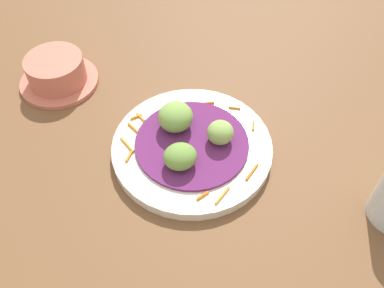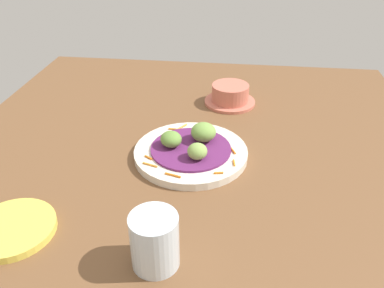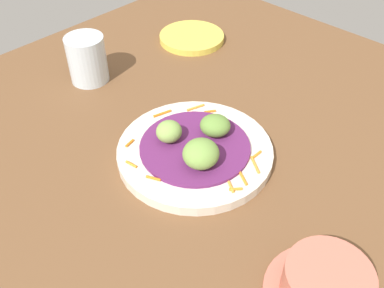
# 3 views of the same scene
# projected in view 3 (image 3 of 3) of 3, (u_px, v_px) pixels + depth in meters

# --- Properties ---
(table_surface) EXTENTS (1.10, 1.10, 0.02)m
(table_surface) POSITION_uv_depth(u_px,v_px,m) (211.00, 171.00, 0.68)
(table_surface) COLOR brown
(table_surface) RESTS_ON ground
(main_plate) EXTENTS (0.25, 0.25, 0.02)m
(main_plate) POSITION_uv_depth(u_px,v_px,m) (195.00, 152.00, 0.68)
(main_plate) COLOR silver
(main_plate) RESTS_ON table_surface
(cabbage_bed) EXTENTS (0.17, 0.17, 0.01)m
(cabbage_bed) POSITION_uv_depth(u_px,v_px,m) (195.00, 146.00, 0.67)
(cabbage_bed) COLOR #60235B
(cabbage_bed) RESTS_ON main_plate
(carrot_garnish) EXTENTS (0.22, 0.19, 0.00)m
(carrot_garnish) POSITION_uv_depth(u_px,v_px,m) (201.00, 149.00, 0.67)
(carrot_garnish) COLOR orange
(carrot_garnish) RESTS_ON main_plate
(guac_scoop_left) EXTENTS (0.05, 0.06, 0.04)m
(guac_scoop_left) POSITION_uv_depth(u_px,v_px,m) (201.00, 154.00, 0.63)
(guac_scoop_left) COLOR #759E47
(guac_scoop_left) RESTS_ON cabbage_bed
(guac_scoop_center) EXTENTS (0.07, 0.07, 0.03)m
(guac_scoop_center) POSITION_uv_depth(u_px,v_px,m) (215.00, 125.00, 0.68)
(guac_scoop_center) COLOR olive
(guac_scoop_center) RESTS_ON cabbage_bed
(guac_scoop_right) EXTENTS (0.04, 0.04, 0.03)m
(guac_scoop_right) POSITION_uv_depth(u_px,v_px,m) (169.00, 131.00, 0.67)
(guac_scoop_right) COLOR #84A851
(guac_scoop_right) RESTS_ON cabbage_bed
(side_plate_small) EXTENTS (0.14, 0.14, 0.01)m
(side_plate_small) POSITION_uv_depth(u_px,v_px,m) (192.00, 37.00, 0.96)
(side_plate_small) COLOR #E0CC4C
(side_plate_small) RESTS_ON table_surface
(terracotta_bowl) EXTENTS (0.14, 0.14, 0.05)m
(terracotta_bowl) POSITION_uv_depth(u_px,v_px,m) (325.00, 287.00, 0.49)
(terracotta_bowl) COLOR #C66B56
(terracotta_bowl) RESTS_ON table_surface
(water_glass) EXTENTS (0.07, 0.07, 0.09)m
(water_glass) POSITION_uv_depth(u_px,v_px,m) (87.00, 59.00, 0.82)
(water_glass) COLOR silver
(water_glass) RESTS_ON table_surface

